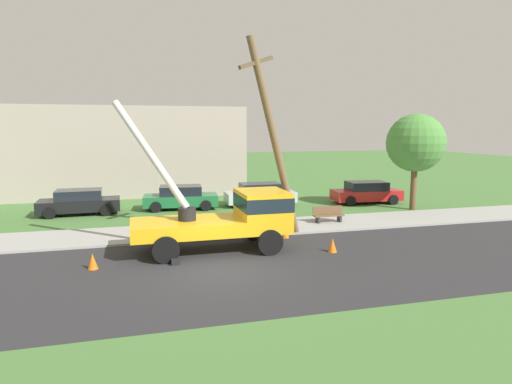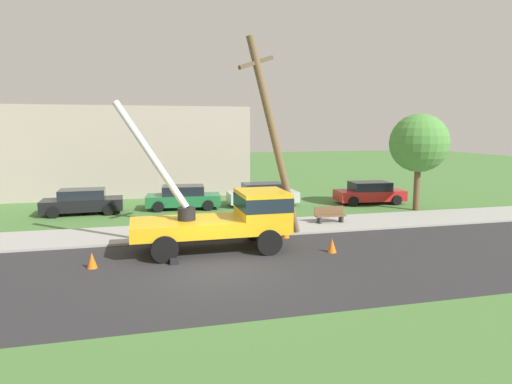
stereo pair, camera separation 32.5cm
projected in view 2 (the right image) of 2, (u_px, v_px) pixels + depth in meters
The scene contains 15 objects.
ground_plane at pixel (187, 209), 26.75m from camera, with size 120.00×120.00×0.00m, color #477538.
road_asphalt at pixel (219, 271), 15.24m from camera, with size 80.00×8.41×0.01m, color #2B2B2D.
sidewalk_strip at pixel (199, 231), 20.90m from camera, with size 80.00×3.42×0.10m, color #9E9E99.
utility_truck at pixel (231, 215), 17.78m from camera, with size 6.77×3.20×5.98m.
leaning_utility_pole at pixel (274, 139), 18.99m from camera, with size 3.27×1.68×8.66m.
traffic_cone_ahead at pixel (332, 246), 17.43m from camera, with size 0.36×0.36×0.56m, color orange.
traffic_cone_behind at pixel (92, 260), 15.46m from camera, with size 0.36×0.36×0.56m, color orange.
traffic_cone_curbside at pixel (286, 232), 19.75m from camera, with size 0.36×0.36×0.56m, color orange.
parked_sedan_black at pixel (83, 202), 25.21m from camera, with size 4.45×2.11×1.42m.
parked_sedan_green at pixel (183, 197), 26.80m from camera, with size 4.54×2.27×1.42m.
parked_sedan_silver at pixel (263, 194), 27.98m from camera, with size 4.43×2.06×1.42m.
parked_sedan_red at pixel (370, 193), 28.68m from camera, with size 4.53×2.24×1.42m.
park_bench at pixel (330, 215), 22.53m from camera, with size 1.60×0.45×0.90m.
roadside_tree_near at pixel (419, 143), 25.90m from camera, with size 3.43×3.43×5.73m.
lowrise_building_backdrop at pixel (124, 151), 32.89m from camera, with size 18.00×6.00×6.40m, color #A5998C.
Camera 2 is at (-2.34, -14.55, 4.89)m, focal length 30.94 mm.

